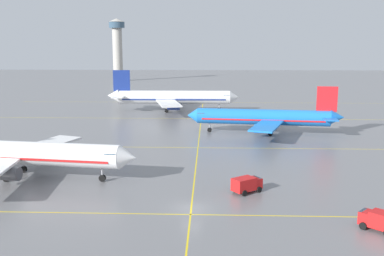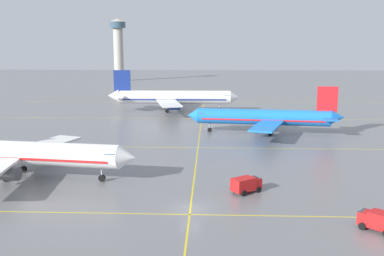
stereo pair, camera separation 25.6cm
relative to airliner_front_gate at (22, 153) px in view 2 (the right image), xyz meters
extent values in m
plane|color=slate|center=(25.59, -11.75, -3.69)|extent=(600.00, 600.00, 0.00)
cylinder|color=white|center=(0.49, -0.06, 0.06)|extent=(29.47, 7.13, 3.48)
cone|color=white|center=(16.18, -2.05, 0.06)|extent=(2.79, 3.68, 3.41)
cube|color=white|center=(0.56, 7.77, -0.48)|extent=(9.01, 14.52, 0.37)
cylinder|color=#4C4C51|center=(0.07, -4.80, -1.67)|extent=(3.33, 2.30, 1.92)
cylinder|color=#4C4C51|center=(1.27, 4.63, -1.67)|extent=(3.33, 2.30, 1.92)
cube|color=#385166|center=(14.10, -1.79, 0.57)|extent=(2.04, 3.38, 0.64)
cube|color=red|center=(0.49, -0.06, -0.37)|extent=(27.16, 6.87, 0.33)
cylinder|color=#99999E|center=(12.28, -1.56, -2.18)|extent=(0.26, 0.26, 1.51)
cylinder|color=black|center=(12.28, -1.56, -3.18)|extent=(1.05, 0.53, 1.01)
cylinder|color=#99999E|center=(-1.63, -2.19, -2.18)|extent=(0.26, 0.26, 1.51)
cylinder|color=black|center=(-1.63, -2.19, -3.18)|extent=(1.05, 0.53, 1.01)
cylinder|color=#99999E|center=(-1.03, 2.53, -2.18)|extent=(0.26, 0.26, 1.51)
cylinder|color=black|center=(-1.03, 2.53, -3.18)|extent=(1.05, 0.53, 1.01)
cylinder|color=blue|center=(39.58, 34.76, 0.04)|extent=(29.31, 6.81, 3.46)
cone|color=blue|center=(23.95, 36.58, 0.04)|extent=(2.74, 3.64, 3.39)
cone|color=blue|center=(55.48, 32.91, 0.41)|extent=(3.27, 3.60, 3.28)
cube|color=red|center=(53.13, 33.18, 4.32)|extent=(4.37, 0.83, 5.46)
cube|color=blue|center=(53.90, 35.84, 0.41)|extent=(3.44, 5.03, 0.22)
cube|color=blue|center=(53.26, 30.42, 0.41)|extent=(3.44, 5.03, 0.22)
cube|color=blue|center=(41.38, 42.33, -0.50)|extent=(5.98, 14.02, 0.36)
cube|color=blue|center=(39.58, 26.98, -0.50)|extent=(8.85, 14.44, 0.36)
cylinder|color=blue|center=(39.94, 39.48, -1.68)|extent=(3.29, 2.26, 1.91)
cylinder|color=blue|center=(38.85, 30.08, -1.68)|extent=(3.29, 2.26, 1.91)
cube|color=#385166|center=(26.03, 36.34, 0.54)|extent=(1.99, 3.35, 0.64)
cube|color=red|center=(39.58, 34.76, -0.39)|extent=(27.00, 6.57, 0.33)
cylinder|color=#99999E|center=(27.83, 36.13, -2.18)|extent=(0.25, 0.25, 1.50)
cylinder|color=black|center=(27.83, 36.13, -3.19)|extent=(1.04, 0.52, 1.00)
cylinder|color=#99999E|center=(41.66, 36.90, -2.18)|extent=(0.25, 0.25, 1.50)
cylinder|color=black|center=(41.66, 36.90, -3.19)|extent=(1.04, 0.52, 1.00)
cylinder|color=#99999E|center=(41.11, 32.20, -2.18)|extent=(0.25, 0.25, 1.50)
cylinder|color=black|center=(41.11, 32.20, -3.19)|extent=(1.04, 0.52, 1.00)
cylinder|color=white|center=(17.28, 67.50, 0.56)|extent=(33.16, 4.46, 3.93)
cone|color=white|center=(35.17, 67.79, 0.56)|extent=(2.75, 3.89, 3.85)
cone|color=white|center=(-0.92, 67.21, 0.97)|extent=(3.37, 3.79, 3.73)
cube|color=navy|center=(1.77, 67.26, 5.42)|extent=(4.97, 0.45, 6.21)
cube|color=white|center=(1.30, 64.14, 0.97)|extent=(3.40, 5.43, 0.25)
cube|color=white|center=(1.20, 70.35, 0.97)|extent=(3.40, 5.43, 0.25)
cube|color=white|center=(16.39, 58.69, -0.06)|extent=(8.71, 16.33, 0.41)
cube|color=white|center=(16.11, 76.28, -0.06)|extent=(8.26, 16.26, 0.41)
cylinder|color=navy|center=(17.57, 62.13, -1.41)|extent=(3.55, 2.23, 2.17)
cylinder|color=navy|center=(17.40, 72.88, -1.41)|extent=(3.55, 2.23, 2.17)
cube|color=#385166|center=(32.79, 67.75, 1.12)|extent=(1.92, 3.65, 0.72)
cube|color=navy|center=(17.28, 67.50, 0.06)|extent=(30.51, 4.46, 0.37)
cylinder|color=#99999E|center=(30.73, 67.72, -1.98)|extent=(0.29, 0.29, 1.71)
cylinder|color=black|center=(30.73, 67.72, -3.12)|extent=(1.15, 0.48, 1.14)
cylinder|color=#99999E|center=(15.25, 64.78, -1.98)|extent=(0.29, 0.29, 1.71)
cylinder|color=black|center=(15.25, 64.78, -3.12)|extent=(1.15, 0.48, 1.14)
cylinder|color=#99999E|center=(15.17, 70.16, -1.98)|extent=(0.29, 0.29, 1.71)
cylinder|color=black|center=(15.17, 70.16, -3.12)|extent=(1.15, 0.48, 1.14)
cube|color=yellow|center=(25.59, -13.75, -3.68)|extent=(126.36, 0.20, 0.01)
cube|color=yellow|center=(25.59, 20.36, -3.68)|extent=(126.36, 0.20, 0.01)
cube|color=yellow|center=(25.59, 54.46, -3.68)|extent=(126.36, 0.20, 0.01)
cube|color=yellow|center=(25.59, 88.57, -3.68)|extent=(126.36, 0.20, 0.01)
cube|color=yellow|center=(25.59, 37.41, -3.68)|extent=(0.20, 150.06, 0.01)
cube|color=red|center=(46.30, -17.87, -2.44)|extent=(3.49, 3.43, 1.70)
cube|color=red|center=(44.87, -16.54, -2.59)|extent=(2.18, 2.20, 1.40)
cube|color=#385166|center=(44.50, -16.20, -2.24)|extent=(1.35, 1.42, 0.70)
cylinder|color=black|center=(45.55, -15.88, -3.29)|extent=(0.78, 0.75, 0.80)
cylinder|color=black|center=(44.26, -17.27, -3.29)|extent=(0.78, 0.75, 0.80)
cube|color=red|center=(32.37, -5.93, -2.44)|extent=(3.54, 3.31, 1.70)
cube|color=red|center=(33.94, -4.76, -2.59)|extent=(2.12, 2.22, 1.40)
cube|color=#385166|center=(34.34, -4.46, -2.24)|extent=(1.24, 1.50, 0.70)
cylinder|color=black|center=(34.46, -5.55, -3.29)|extent=(0.81, 0.70, 0.80)
cylinder|color=black|center=(33.33, -4.03, -3.29)|extent=(0.81, 0.70, 0.80)
cylinder|color=black|center=(32.38, -7.11, -3.29)|extent=(0.81, 0.70, 0.80)
cylinder|color=black|center=(31.24, -5.58, -3.29)|extent=(0.81, 0.70, 0.80)
cylinder|color=#ADA89E|center=(-22.26, 178.91, 10.57)|extent=(5.20, 5.20, 28.52)
cylinder|color=#385166|center=(-22.26, 178.91, 26.43)|extent=(8.40, 8.40, 3.20)
cone|color=#ADA89E|center=(-22.26, 178.91, 28.93)|extent=(8.82, 8.82, 1.80)
camera|label=1|loc=(27.64, -62.34, 15.78)|focal=41.23mm
camera|label=2|loc=(27.90, -62.32, 15.78)|focal=41.23mm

